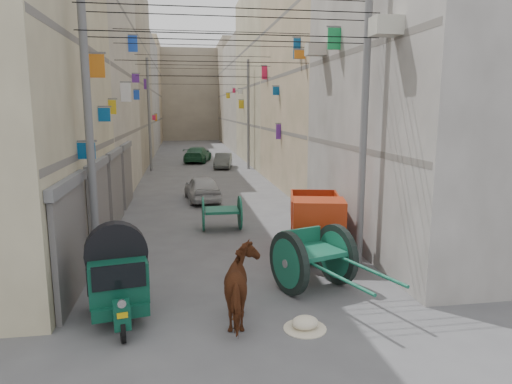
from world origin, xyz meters
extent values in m
cube|color=#67625C|center=(-4.12, 8.00, 3.20)|extent=(0.25, 9.80, 0.18)
cube|color=#67625C|center=(-4.12, 8.00, 6.20)|extent=(0.25, 9.80, 0.18)
cube|color=#B2A899|center=(-8.00, 19.00, 6.00)|extent=(8.00, 12.00, 12.00)
cube|color=#67625C|center=(-4.12, 19.00, 3.20)|extent=(0.25, 11.76, 0.18)
cube|color=#67625C|center=(-4.12, 19.00, 6.20)|extent=(0.25, 11.76, 0.18)
cube|color=#67625C|center=(-4.12, 19.00, 9.20)|extent=(0.25, 11.76, 0.18)
cube|color=#9F947D|center=(-8.00, 32.00, 7.00)|extent=(8.00, 14.00, 14.00)
cube|color=#67625C|center=(-4.12, 32.00, 3.20)|extent=(0.25, 13.72, 0.18)
cube|color=#67625C|center=(-4.12, 32.00, 6.20)|extent=(0.25, 13.72, 0.18)
cube|color=#67625C|center=(-4.12, 32.00, 9.20)|extent=(0.25, 13.72, 0.18)
cube|color=#AAA59F|center=(-8.00, 46.00, 5.90)|extent=(8.00, 14.00, 11.80)
cube|color=#67625C|center=(-4.12, 46.00, 3.20)|extent=(0.25, 13.72, 0.18)
cube|color=#67625C|center=(-4.12, 46.00, 6.20)|extent=(0.25, 13.72, 0.18)
cube|color=#67625C|center=(-4.12, 46.00, 9.20)|extent=(0.25, 13.72, 0.18)
cube|color=tan|center=(-8.00, 59.00, 6.75)|extent=(8.00, 12.00, 13.50)
cube|color=#67625C|center=(-4.12, 59.00, 3.20)|extent=(0.25, 11.76, 0.18)
cube|color=#67625C|center=(-4.12, 59.00, 6.20)|extent=(0.25, 11.76, 0.18)
cube|color=#67625C|center=(-4.12, 59.00, 9.20)|extent=(0.25, 11.76, 0.18)
cube|color=#AAA59F|center=(8.00, 8.00, 6.50)|extent=(8.00, 10.00, 13.00)
cube|color=#67625C|center=(4.12, 8.00, 3.20)|extent=(0.25, 9.80, 0.18)
cube|color=#67625C|center=(4.12, 8.00, 6.20)|extent=(0.25, 9.80, 0.18)
cube|color=tan|center=(8.00, 19.00, 6.00)|extent=(8.00, 12.00, 12.00)
cube|color=#67625C|center=(4.12, 19.00, 3.20)|extent=(0.25, 11.76, 0.18)
cube|color=#67625C|center=(4.12, 19.00, 6.20)|extent=(0.25, 11.76, 0.18)
cube|color=#67625C|center=(4.12, 19.00, 9.20)|extent=(0.25, 11.76, 0.18)
cube|color=#C4B994|center=(8.00, 32.00, 7.00)|extent=(8.00, 14.00, 14.00)
cube|color=#67625C|center=(4.12, 32.00, 3.20)|extent=(0.25, 13.72, 0.18)
cube|color=#67625C|center=(4.12, 32.00, 6.20)|extent=(0.25, 13.72, 0.18)
cube|color=#67625C|center=(4.12, 32.00, 9.20)|extent=(0.25, 13.72, 0.18)
cube|color=#B2A899|center=(8.00, 46.00, 5.90)|extent=(8.00, 14.00, 11.80)
cube|color=#67625C|center=(4.12, 46.00, 3.20)|extent=(0.25, 13.72, 0.18)
cube|color=#67625C|center=(4.12, 46.00, 6.20)|extent=(0.25, 13.72, 0.18)
cube|color=#67625C|center=(4.12, 46.00, 9.20)|extent=(0.25, 13.72, 0.18)
cube|color=#9F947D|center=(8.00, 59.00, 6.75)|extent=(8.00, 12.00, 13.50)
cube|color=#67625C|center=(4.12, 59.00, 3.20)|extent=(0.25, 11.76, 0.18)
cube|color=#67625C|center=(4.12, 59.00, 6.20)|extent=(0.25, 11.76, 0.18)
cube|color=#67625C|center=(4.12, 59.00, 9.20)|extent=(0.25, 11.76, 0.18)
cube|color=#9F947D|center=(0.00, 66.00, 6.50)|extent=(22.00, 10.00, 13.00)
cube|color=#515156|center=(-3.92, 4.80, 1.30)|extent=(0.12, 3.00, 2.60)
cube|color=slate|center=(-3.90, 4.80, 2.75)|extent=(0.18, 3.20, 0.25)
cube|color=#515156|center=(-3.92, 8.50, 1.30)|extent=(0.12, 3.00, 2.60)
cube|color=slate|center=(-3.90, 8.50, 2.75)|extent=(0.18, 3.20, 0.25)
cube|color=#515156|center=(-3.92, 12.20, 1.30)|extent=(0.12, 3.00, 2.60)
cube|color=slate|center=(-3.90, 12.20, 2.75)|extent=(0.18, 3.20, 0.25)
cube|color=#515156|center=(-3.92, 16.00, 1.30)|extent=(0.12, 3.00, 2.60)
cube|color=slate|center=(-3.90, 16.00, 2.75)|extent=(0.18, 3.20, 0.25)
cube|color=silver|center=(3.81, 34.28, 5.98)|extent=(0.38, 0.08, 0.41)
cube|color=#CB6B17|center=(-3.86, 41.61, 3.62)|extent=(0.27, 0.08, 0.71)
cube|color=#0D518F|center=(-3.78, 6.43, 3.35)|extent=(0.44, 0.08, 0.42)
cube|color=silver|center=(-3.77, 15.80, 5.17)|extent=(0.45, 0.08, 0.84)
cube|color=gold|center=(3.79, 44.88, 5.91)|extent=(0.41, 0.08, 0.59)
cube|color=#0D518F|center=(-3.81, 9.76, 4.24)|extent=(0.38, 0.08, 0.44)
cube|color=gold|center=(3.78, 33.54, 4.85)|extent=(0.43, 0.08, 0.72)
cube|color=#D31C47|center=(3.86, 39.62, 6.25)|extent=(0.28, 0.08, 0.44)
cube|color=blue|center=(-3.76, 20.00, 7.85)|extent=(0.48, 0.08, 0.84)
cube|color=#D31C47|center=(-3.85, 38.07, 3.67)|extent=(0.31, 0.08, 0.44)
cube|color=#0D518F|center=(3.82, 19.02, 5.41)|extent=(0.35, 0.08, 0.45)
cube|color=#D31C47|center=(3.83, 22.65, 6.65)|extent=(0.34, 0.08, 0.79)
cube|color=gold|center=(-3.86, 12.02, 4.50)|extent=(0.28, 0.08, 0.52)
cube|color=#5F268D|center=(-3.86, 29.62, 6.26)|extent=(0.28, 0.08, 0.74)
cube|color=#5F268D|center=(3.87, 18.51, 3.22)|extent=(0.26, 0.08, 0.80)
cube|color=#D31C47|center=(3.83, 9.37, 6.69)|extent=(0.34, 0.08, 0.55)
cube|color=#CB6B17|center=(-3.76, 8.55, 5.67)|extent=(0.47, 0.08, 0.67)
cube|color=#5F268D|center=(-3.80, 21.15, 6.14)|extent=(0.40, 0.08, 0.47)
cube|color=blue|center=(-3.84, 21.66, 5.24)|extent=(0.32, 0.08, 0.55)
cube|color=#CB6B17|center=(3.76, 13.74, 6.73)|extent=(0.47, 0.08, 0.35)
cube|color=#0D518F|center=(3.84, 14.58, 7.07)|extent=(0.32, 0.08, 0.89)
cube|color=#1A914A|center=(3.78, 9.29, 6.73)|extent=(0.44, 0.08, 0.69)
cube|color=#5F268D|center=(-4.06, 6.00, 3.00)|extent=(0.10, 3.20, 0.80)
cube|color=#5F268D|center=(-4.06, 15.00, 3.00)|extent=(0.10, 3.20, 0.80)
cube|color=silver|center=(-4.06, 27.00, 3.00)|extent=(0.10, 3.20, 0.80)
cube|color=#5F268D|center=(-4.06, 39.00, 3.00)|extent=(0.10, 3.20, 0.80)
cube|color=blue|center=(4.06, 6.00, 3.00)|extent=(0.10, 3.20, 0.80)
cube|color=#CB6B17|center=(4.06, 15.00, 3.00)|extent=(0.10, 3.20, 0.80)
cube|color=silver|center=(4.06, 27.00, 3.00)|extent=(0.10, 3.20, 0.80)
cube|color=#5F268D|center=(4.06, 39.00, 3.00)|extent=(0.10, 3.20, 0.80)
cube|color=#B3B1A1|center=(3.65, 5.00, 6.40)|extent=(0.70, 0.55, 0.45)
cube|color=#B3B1A1|center=(3.65, 11.00, 6.60)|extent=(0.70, 0.55, 0.45)
cylinder|color=slate|center=(-3.60, 6.00, 4.00)|extent=(0.20, 0.20, 8.00)
cylinder|color=slate|center=(3.60, 6.00, 4.00)|extent=(0.20, 0.20, 8.00)
cylinder|color=slate|center=(-3.60, 28.00, 4.00)|extent=(0.20, 0.20, 8.00)
cylinder|color=slate|center=(3.60, 28.00, 4.00)|extent=(0.20, 0.20, 8.00)
cylinder|color=black|center=(0.00, 5.50, 6.20)|extent=(7.40, 0.02, 0.02)
cylinder|color=black|center=(0.00, 5.50, 6.80)|extent=(7.40, 0.02, 0.02)
cylinder|color=black|center=(0.00, 6.50, 6.20)|extent=(7.40, 0.02, 0.02)
cylinder|color=black|center=(0.00, 6.50, 6.80)|extent=(7.40, 0.02, 0.02)
cylinder|color=black|center=(0.00, 12.00, 6.20)|extent=(7.40, 0.02, 0.02)
cylinder|color=black|center=(0.00, 12.00, 6.80)|extent=(7.40, 0.02, 0.02)
cylinder|color=black|center=(0.00, 12.00, 7.30)|extent=(7.40, 0.02, 0.02)
cylinder|color=black|center=(0.00, 20.00, 6.20)|extent=(7.40, 0.02, 0.02)
cylinder|color=black|center=(0.00, 20.00, 6.80)|extent=(7.40, 0.02, 0.02)
cylinder|color=black|center=(0.00, 20.00, 7.30)|extent=(7.40, 0.02, 0.02)
cylinder|color=black|center=(0.00, 28.00, 6.20)|extent=(7.40, 0.02, 0.02)
cylinder|color=black|center=(0.00, 28.00, 6.80)|extent=(7.40, 0.02, 0.02)
cylinder|color=black|center=(0.00, 28.00, 7.30)|extent=(7.40, 0.02, 0.02)
cylinder|color=black|center=(-2.55, 2.47, 0.25)|extent=(0.20, 0.51, 0.50)
cylinder|color=black|center=(-3.34, 4.05, 0.25)|extent=(0.20, 0.51, 0.50)
cylinder|color=black|center=(-2.37, 4.23, 0.25)|extent=(0.20, 0.51, 0.50)
cube|color=#0B3E2D|center=(-2.76, 3.62, 0.43)|extent=(1.41, 1.88, 0.25)
cube|color=#0B3E2D|center=(-2.56, 2.52, 0.54)|extent=(0.38, 0.45, 0.49)
cylinder|color=silver|center=(-2.52, 2.31, 0.85)|extent=(0.17, 0.07, 0.16)
cube|color=#CAA00B|center=(-2.51, 2.30, 0.63)|extent=(0.20, 0.06, 0.11)
cube|color=#0B3E2D|center=(-2.77, 3.66, 0.94)|extent=(1.42, 1.71, 0.85)
cube|color=black|center=(-2.63, 2.89, 1.16)|extent=(1.02, 0.24, 0.49)
cube|color=black|center=(-3.35, 3.55, 1.03)|extent=(0.23, 1.06, 0.58)
cube|color=black|center=(-2.19, 3.77, 1.03)|extent=(0.23, 1.06, 0.58)
cube|color=silver|center=(-2.62, 2.87, 0.49)|extent=(1.11, 0.25, 0.05)
cylinder|color=black|center=(1.12, 4.26, 0.77)|extent=(0.67, 1.51, 1.55)
cylinder|color=#13543E|center=(1.12, 4.26, 0.77)|extent=(0.58, 1.20, 1.21)
cylinder|color=slate|center=(1.12, 4.26, 0.77)|extent=(0.30, 0.27, 0.20)
cylinder|color=black|center=(2.48, 4.74, 0.77)|extent=(0.67, 1.51, 1.55)
cylinder|color=#13543E|center=(2.48, 4.74, 0.77)|extent=(0.58, 1.20, 1.21)
cylinder|color=slate|center=(2.48, 4.74, 0.77)|extent=(0.30, 0.27, 0.20)
cylinder|color=slate|center=(1.80, 4.50, 0.77)|extent=(1.44, 0.58, 0.09)
cube|color=#13543E|center=(1.80, 4.50, 0.97)|extent=(1.50, 1.53, 0.11)
cube|color=#13543E|center=(1.62, 5.02, 1.21)|extent=(1.12, 0.47, 0.39)
cylinder|color=#13543E|center=(1.84, 3.05, 0.88)|extent=(0.91, 2.42, 0.08)
cylinder|color=#13543E|center=(2.67, 3.34, 0.88)|extent=(0.91, 2.42, 0.08)
cylinder|color=black|center=(1.83, 6.45, 0.33)|extent=(0.33, 0.69, 0.67)
cylinder|color=black|center=(2.32, 8.62, 0.33)|extent=(0.33, 0.69, 0.67)
cylinder|color=black|center=(3.11, 6.16, 0.33)|extent=(0.33, 0.69, 0.67)
cylinder|color=black|center=(3.60, 8.33, 0.33)|extent=(0.33, 0.69, 0.67)
cube|color=#540C18|center=(2.72, 7.39, 0.56)|extent=(2.17, 3.58, 0.35)
cube|color=maroon|center=(2.46, 6.25, 1.26)|extent=(1.66, 1.36, 1.26)
cube|color=black|center=(2.35, 5.79, 1.36)|extent=(1.29, 0.35, 0.56)
cube|color=#540C18|center=(2.84, 7.93, 0.83)|extent=(1.97, 2.50, 0.12)
cube|color=maroon|center=(2.12, 8.09, 1.26)|extent=(0.55, 2.18, 0.86)
cube|color=maroon|center=(3.56, 7.77, 1.26)|extent=(0.55, 2.18, 0.86)
cube|color=maroon|center=(3.08, 8.99, 1.26)|extent=(1.49, 0.40, 0.86)
cylinder|color=#13543E|center=(-0.63, 10.49, 0.63)|extent=(0.08, 1.26, 1.26)
cylinder|color=#13543E|center=(0.72, 10.47, 0.63)|extent=(0.08, 1.26, 1.26)
cube|color=#13543E|center=(0.05, 10.48, 0.75)|extent=(1.23, 1.08, 0.10)
cylinder|color=slate|center=(0.05, 10.48, 0.63)|extent=(1.41, 0.10, 0.08)
ellipsoid|color=beige|center=(1.04, 2.44, 0.14)|extent=(0.55, 0.44, 0.27)
imported|color=#5B2615|center=(-0.14, 3.00, 0.77)|extent=(0.98, 1.89, 1.54)
imported|color=#B5B5B5|center=(-0.41, 16.16, 0.62)|extent=(1.84, 3.80, 1.25)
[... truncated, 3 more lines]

